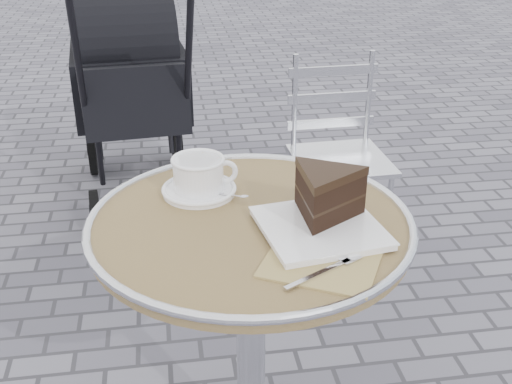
{
  "coord_description": "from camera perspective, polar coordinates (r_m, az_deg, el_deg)",
  "views": [
    {
      "loc": [
        -0.17,
        -1.21,
        1.41
      ],
      "look_at": [
        0.02,
        0.04,
        0.78
      ],
      "focal_mm": 45.0,
      "sensor_mm": 36.0,
      "label": 1
    }
  ],
  "objects": [
    {
      "name": "baby_stroller",
      "position": [
        3.08,
        -10.95,
        8.48
      ],
      "size": [
        0.56,
        1.07,
        1.08
      ],
      "rotation": [
        0.0,
        0.0,
        0.09
      ],
      "color": "black",
      "rests_on": "ground"
    },
    {
      "name": "cappuccino_set",
      "position": [
        1.51,
        -5.04,
        1.27
      ],
      "size": [
        0.19,
        0.17,
        0.09
      ],
      "rotation": [
        0.0,
        0.0,
        0.04
      ],
      "color": "white",
      "rests_on": "cafe_table"
    },
    {
      "name": "cake_plate_set",
      "position": [
        1.36,
        6.08,
        -0.87
      ],
      "size": [
        0.3,
        0.38,
        0.13
      ],
      "rotation": [
        0.0,
        0.0,
        0.15
      ],
      "color": "#A08557",
      "rests_on": "cafe_table"
    },
    {
      "name": "bistro_chair",
      "position": [
        2.55,
        7.08,
        5.23
      ],
      "size": [
        0.37,
        0.37,
        0.8
      ],
      "rotation": [
        0.0,
        0.0,
        0.03
      ],
      "color": "silver",
      "rests_on": "ground"
    },
    {
      "name": "cafe_table",
      "position": [
        1.49,
        -0.48,
        -8.05
      ],
      "size": [
        0.72,
        0.72,
        0.74
      ],
      "color": "silver",
      "rests_on": "ground"
    }
  ]
}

